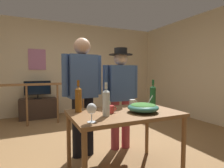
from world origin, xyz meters
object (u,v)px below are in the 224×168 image
object	(u,v)px
framed_picture	(37,60)
wine_bottle_amber	(78,99)
flat_screen_tv	(38,88)
tv_console	(38,108)
mug_white	(132,103)
person_standing_right	(121,90)
stair_railing	(36,97)
serving_table	(124,118)
wine_bottle_clear	(106,102)
wine_glass	(92,109)
person_standing_left	(83,87)
mug_red	(111,109)
salad_bowl	(143,107)
wine_bottle_green	(153,95)

from	to	relation	value
framed_picture	wine_bottle_amber	size ratio (longest dim) A/B	1.54
flat_screen_tv	tv_console	bearing A→B (deg)	90.00
mug_white	person_standing_right	bearing A→B (deg)	86.66
stair_railing	wine_bottle_amber	distance (m)	2.40
tv_console	person_standing_right	bearing A→B (deg)	-66.58
serving_table	tv_console	bearing A→B (deg)	103.98
wine_bottle_clear	person_standing_right	world-z (taller)	person_standing_right
wine_glass	person_standing_right	world-z (taller)	person_standing_right
flat_screen_tv	person_standing_left	distance (m)	2.57
mug_white	person_standing_left	distance (m)	0.73
framed_picture	wine_bottle_clear	xyz separation A→B (m)	(0.52, -3.60, -0.65)
mug_red	stair_railing	bearing A→B (deg)	105.32
tv_console	person_standing_right	xyz separation A→B (m)	(1.10, -2.54, 0.66)
flat_screen_tv	salad_bowl	distance (m)	3.43
wine_bottle_amber	stair_railing	bearing A→B (deg)	99.39
wine_glass	person_standing_right	xyz separation A→B (m)	(0.78, 0.93, 0.05)
person_standing_left	person_standing_right	bearing A→B (deg)	175.21
stair_railing	wine_bottle_green	distance (m)	2.77
tv_console	wine_bottle_clear	size ratio (longest dim) A/B	2.60
salad_bowl	wine_bottle_clear	xyz separation A→B (m)	(-0.45, 0.01, 0.09)
wine_bottle_clear	stair_railing	bearing A→B (deg)	102.86
person_standing_right	person_standing_left	bearing A→B (deg)	4.79
stair_railing	flat_screen_tv	bearing A→B (deg)	83.82
flat_screen_tv	serving_table	size ratio (longest dim) A/B	0.53
salad_bowl	mug_red	world-z (taller)	salad_bowl
wine_bottle_clear	wine_bottle_green	bearing A→B (deg)	18.06
tv_console	wine_bottle_clear	bearing A→B (deg)	-80.83
person_standing_right	mug_red	bearing A→B (deg)	59.74
person_standing_left	tv_console	bearing A→B (deg)	-83.69
mug_red	person_standing_left	xyz separation A→B (m)	(-0.13, 0.67, 0.20)
framed_picture	salad_bowl	bearing A→B (deg)	-75.03
stair_railing	flat_screen_tv	xyz separation A→B (m)	(0.07, 0.63, 0.15)
mug_red	person_standing_left	world-z (taller)	person_standing_left
flat_screen_tv	wine_bottle_clear	distance (m)	3.32
wine_bottle_clear	person_standing_right	bearing A→B (deg)	53.53
salad_bowl	wine_glass	bearing A→B (deg)	-166.66
wine_bottle_green	person_standing_right	xyz separation A→B (m)	(-0.22, 0.51, 0.03)
salad_bowl	tv_console	bearing A→B (deg)	106.49
wine_bottle_clear	wine_bottle_amber	world-z (taller)	wine_bottle_amber
wine_bottle_clear	mug_red	size ratio (longest dim) A/B	3.09
tv_console	flat_screen_tv	distance (m)	0.53
mug_red	serving_table	bearing A→B (deg)	0.68
serving_table	framed_picture	bearing A→B (deg)	102.59
wine_glass	mug_white	xyz separation A→B (m)	(0.76, 0.54, -0.08)
flat_screen_tv	wine_glass	bearing A→B (deg)	-84.65
tv_console	mug_white	size ratio (longest dim) A/B	7.74
tv_console	wine_glass	distance (m)	3.54
wine_bottle_green	serving_table	bearing A→B (deg)	-162.93
wine_bottle_amber	mug_white	world-z (taller)	wine_bottle_amber
framed_picture	wine_bottle_amber	world-z (taller)	framed_picture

